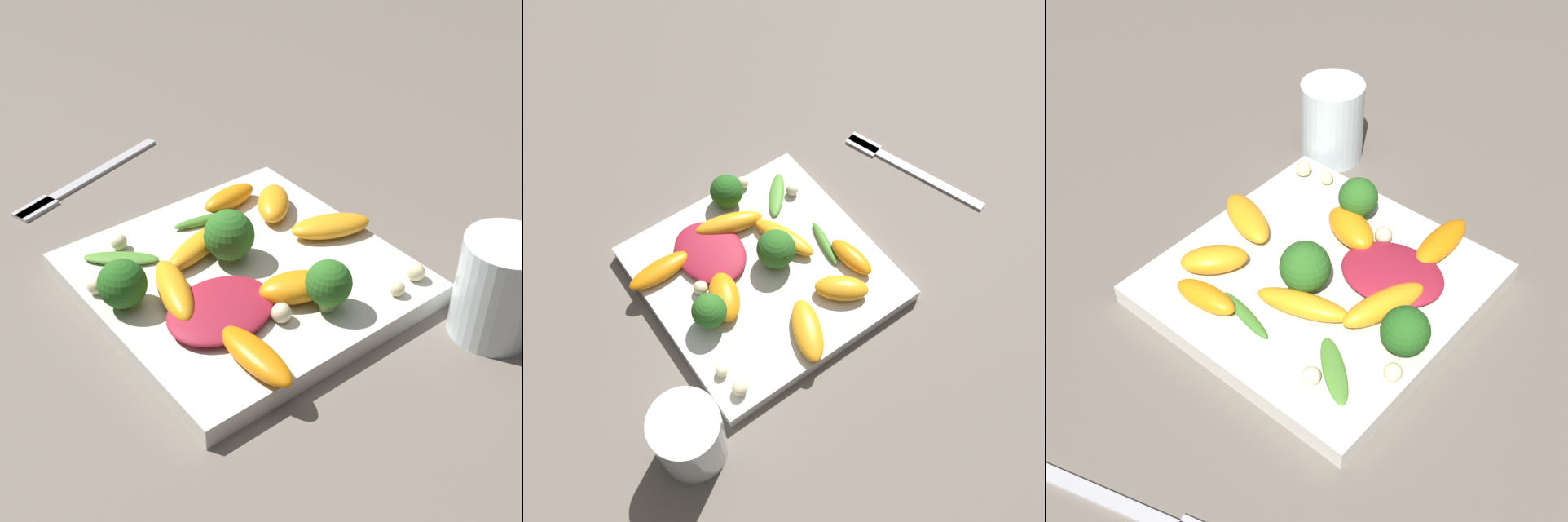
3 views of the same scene
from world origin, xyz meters
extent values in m
plane|color=#6B6056|center=(0.00, 0.00, 0.00)|extent=(2.40, 2.40, 0.00)
cube|color=silver|center=(0.00, 0.00, 0.01)|extent=(0.24, 0.24, 0.02)
cylinder|color=silver|center=(-0.16, -0.12, 0.04)|extent=(0.06, 0.06, 0.08)
cube|color=#B2B2B7|center=(0.24, 0.02, 0.00)|extent=(0.07, 0.19, 0.01)
ellipsoid|color=maroon|center=(-0.04, 0.05, 0.02)|extent=(0.08, 0.10, 0.01)
ellipsoid|color=orange|center=(-0.06, -0.01, 0.03)|extent=(0.05, 0.07, 0.02)
ellipsoid|color=orange|center=(0.00, 0.07, 0.03)|extent=(0.08, 0.05, 0.02)
ellipsoid|color=orange|center=(0.05, -0.07, 0.03)|extent=(0.06, 0.06, 0.02)
ellipsoid|color=orange|center=(0.08, -0.05, 0.03)|extent=(0.03, 0.06, 0.02)
ellipsoid|color=orange|center=(-0.01, -0.09, 0.03)|extent=(0.06, 0.08, 0.02)
ellipsoid|color=orange|center=(-0.09, 0.06, 0.03)|extent=(0.07, 0.03, 0.02)
ellipsoid|color=orange|center=(0.04, 0.02, 0.03)|extent=(0.05, 0.08, 0.02)
cylinder|color=#84AD5B|center=(0.02, 0.00, 0.02)|extent=(0.01, 0.01, 0.01)
sphere|color=#2D6B23|center=(0.02, 0.00, 0.04)|extent=(0.04, 0.04, 0.04)
cylinder|color=#7A9E51|center=(0.02, 0.10, 0.02)|extent=(0.01, 0.01, 0.01)
sphere|color=#26601E|center=(0.02, 0.10, 0.04)|extent=(0.04, 0.04, 0.04)
cylinder|color=#84AD5B|center=(-0.08, -0.02, 0.03)|extent=(0.01, 0.01, 0.01)
sphere|color=#2D6B23|center=(-0.08, -0.02, 0.04)|extent=(0.04, 0.04, 0.04)
ellipsoid|color=#518E33|center=(0.07, 0.07, 0.02)|extent=(0.05, 0.06, 0.01)
ellipsoid|color=#47842D|center=(0.08, -0.01, 0.02)|extent=(0.02, 0.06, 0.01)
sphere|color=beige|center=(-0.10, -0.10, 0.03)|extent=(0.02, 0.02, 0.02)
sphere|color=beige|center=(-0.07, 0.02, 0.03)|extent=(0.02, 0.02, 0.02)
sphere|color=beige|center=(-0.10, -0.08, 0.02)|extent=(0.01, 0.01, 0.01)
sphere|color=beige|center=(0.05, 0.11, 0.03)|extent=(0.01, 0.01, 0.01)
sphere|color=beige|center=(0.09, 0.07, 0.03)|extent=(0.01, 0.01, 0.01)
camera|label=1|loc=(-0.38, 0.28, 0.38)|focal=50.00mm
camera|label=2|loc=(-0.18, -0.30, 0.59)|focal=42.00mm
camera|label=3|loc=(0.33, 0.27, 0.45)|focal=50.00mm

